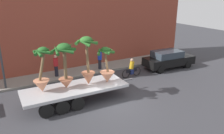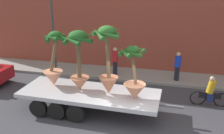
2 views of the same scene
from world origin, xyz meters
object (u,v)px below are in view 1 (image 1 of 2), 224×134
Objects in this scene: potted_palm_front at (65,64)px; potted_palm_extra at (87,62)px; cyclist at (132,69)px; potted_palm_rear at (42,74)px; potted_palm_middle at (107,69)px; flatbed_trailer at (71,91)px; pedestrian_far_left at (56,65)px; parked_car at (168,59)px; pedestrian_near_gate at (100,59)px.

potted_palm_front is 0.91× the size of potted_palm_extra.
potted_palm_front is 1.50× the size of cyclist.
potted_palm_rear is 3.90m from potted_palm_middle.
flatbed_trailer is 4.31× the size of pedestrian_far_left.
cyclist is (3.40, 2.12, -1.21)m from potted_palm_middle.
potted_palm_extra is at bearing 166.92° from potted_palm_middle.
flatbed_trailer is 6.01m from cyclist.
parked_car is (8.63, 2.05, -1.59)m from potted_palm_extra.
pedestrian_near_gate is (1.85, 4.68, -0.84)m from potted_palm_middle.
potted_palm_front is at bearing -98.38° from pedestrian_far_left.
potted_palm_rear reaches higher than pedestrian_near_gate.
pedestrian_far_left is (0.42, 4.56, 0.27)m from flatbed_trailer.
pedestrian_near_gate is (-5.61, 2.36, 0.21)m from parked_car.
potted_palm_rear is at bearing 172.48° from potted_palm_front.
pedestrian_far_left is (-0.72, 4.55, -1.37)m from potted_palm_extra.
potted_palm_extra is at bearing -80.99° from pedestrian_far_left.
potted_palm_middle is 7.88m from parked_car.
potted_palm_rear reaches higher than parked_car.
pedestrian_far_left is (-3.74, 0.15, 0.00)m from pedestrian_near_gate.
potted_palm_rear is 4.78m from pedestrian_far_left.
parked_car is at bearing 10.84° from potted_palm_front.
pedestrian_far_left is (-1.90, 4.82, -0.84)m from potted_palm_middle.
potted_palm_rear reaches higher than flatbed_trailer.
potted_palm_extra is at bearing -166.65° from parked_car.
potted_palm_front is (-2.55, 0.41, 0.62)m from potted_palm_middle.
pedestrian_near_gate is 1.00× the size of pedestrian_far_left.
potted_palm_front reaches higher than potted_palm_rear.
potted_palm_rear is 0.96× the size of potted_palm_front.
potted_palm_middle is at bearing -148.03° from cyclist.
potted_palm_middle is 0.77× the size of potted_palm_extra.
flatbed_trailer is 4.00× the size of cyclist.
cyclist is at bearing 18.00° from flatbed_trailer.
parked_car reaches higher than flatbed_trailer.
potted_palm_extra is 5.51m from pedestrian_near_gate.
potted_palm_front is 1.61× the size of pedestrian_far_left.
potted_palm_extra is 4.81m from pedestrian_far_left.
potted_palm_front is at bearing 147.46° from flatbed_trailer.
potted_palm_rear is 1.54× the size of pedestrian_near_gate.
pedestrian_near_gate is at bearing 55.55° from potted_palm_extra.
pedestrian_near_gate is at bearing 46.65° from flatbed_trailer.
pedestrian_near_gate reaches higher than parked_car.
pedestrian_near_gate is (-1.55, 2.56, 0.37)m from cyclist.
potted_palm_middle is 5.25m from pedestrian_far_left.
pedestrian_near_gate is 3.75m from pedestrian_far_left.
potted_palm_rear is 7.09m from pedestrian_near_gate.
pedestrian_far_left reaches higher than parked_car.
pedestrian_far_left reaches higher than cyclist.
cyclist is at bearing 11.99° from potted_palm_rear.
potted_palm_extra reaches higher than potted_palm_front.
potted_palm_middle is 0.84× the size of potted_palm_front.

